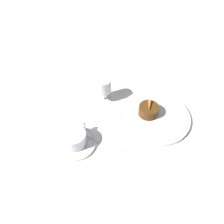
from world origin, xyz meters
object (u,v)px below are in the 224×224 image
at_px(dessert_cake, 149,110).
at_px(fork, 131,154).
at_px(wine_glass, 104,87).
at_px(coffee_cup, 74,138).
at_px(dinner_plate, 154,116).

bearing_deg(dessert_cake, fork, -173.50).
bearing_deg(fork, wine_glass, 50.44).
xyz_separation_m(coffee_cup, fork, (0.06, -0.19, -0.03)).
relative_size(coffee_cup, wine_glass, 1.07).
relative_size(dinner_plate, dessert_cake, 3.65).
distance_m(coffee_cup, wine_glass, 0.25).
xyz_separation_m(dinner_plate, fork, (-0.19, 0.00, -0.01)).
height_order(wine_glass, fork, wine_glass).
bearing_deg(dinner_plate, fork, 179.16).
bearing_deg(fork, dinner_plate, -0.84).
distance_m(dinner_plate, wine_glass, 0.23).
bearing_deg(dessert_cake, dinner_plate, -76.48).
bearing_deg(dessert_cake, coffee_cup, 145.57).
height_order(coffee_cup, fork, coffee_cup).
bearing_deg(wine_glass, dinner_plate, -86.59).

